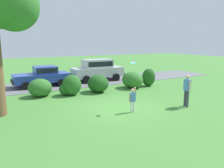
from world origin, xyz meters
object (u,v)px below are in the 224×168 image
at_px(parked_suv, 97,69).
at_px(child_thrower, 133,98).
at_px(adult_onlooker, 187,89).
at_px(parked_sedan, 43,75).
at_px(frisbee, 134,63).

relative_size(parked_suv, child_thrower, 3.67).
height_order(parked_suv, adult_onlooker, parked_suv).
bearing_deg(child_thrower, parked_suv, 76.71).
bearing_deg(parked_sedan, parked_suv, 1.54).
relative_size(child_thrower, adult_onlooker, 0.74).
height_order(parked_suv, frisbee, frisbee).
bearing_deg(parked_suv, child_thrower, -103.29).
height_order(child_thrower, adult_onlooker, adult_onlooker).
relative_size(parked_sedan, adult_onlooker, 2.54).
bearing_deg(frisbee, parked_sedan, 108.35).
bearing_deg(adult_onlooker, parked_suv, 95.89).
distance_m(child_thrower, adult_onlooker, 3.16).
bearing_deg(child_thrower, parked_sedan, 106.83).
bearing_deg(parked_sedan, frisbee, -71.65).
distance_m(parked_suv, frisbee, 9.03).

